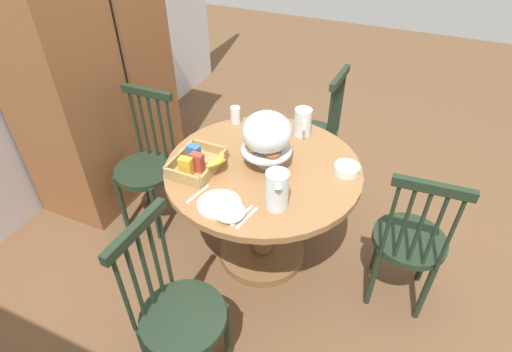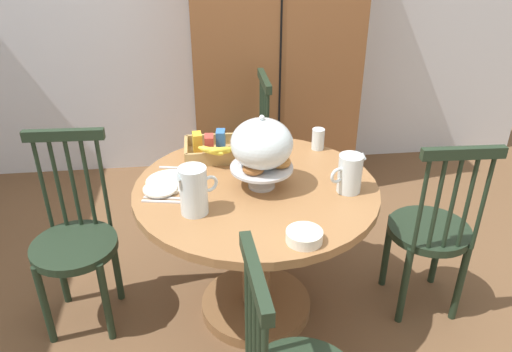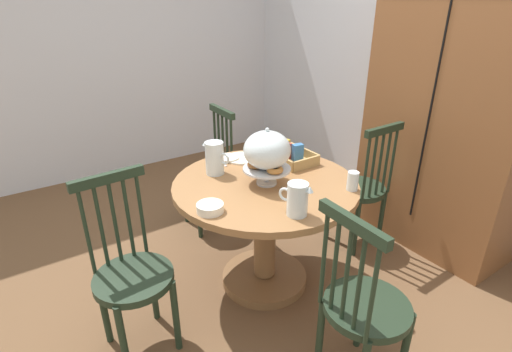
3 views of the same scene
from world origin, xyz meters
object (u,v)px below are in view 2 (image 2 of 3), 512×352
object	(u,v)px
wooden_armoire	(274,50)
drinking_glass	(318,139)
milk_pitcher	(349,175)
cereal_bowl	(304,236)
orange_juice_pitcher	(194,192)
cereal_basket	(214,149)
china_plate_small	(160,189)
windsor_chair_by_cabinet	(243,158)
china_plate_large	(170,181)
windsor_chair_facing_door	(75,243)
dining_table	(256,228)
windsor_chair_near_window	(431,233)
pastry_stand_with_dome	(262,146)

from	to	relation	value
wooden_armoire	drinking_glass	xyz separation A→B (m)	(0.08, -1.05, -0.19)
milk_pitcher	cereal_bowl	world-z (taller)	milk_pitcher
orange_juice_pitcher	cereal_basket	bearing A→B (deg)	78.43
cereal_bowl	china_plate_small	bearing A→B (deg)	142.17
wooden_armoire	drinking_glass	bearing A→B (deg)	-85.76
windsor_chair_by_cabinet	cereal_basket	distance (m)	0.66
windsor_chair_by_cabinet	wooden_armoire	bearing A→B (deg)	63.60
windsor_chair_by_cabinet	milk_pitcher	xyz separation A→B (m)	(0.39, -0.94, 0.37)
cereal_bowl	wooden_armoire	bearing A→B (deg)	85.23
wooden_armoire	china_plate_large	distance (m)	1.50
windsor_chair_facing_door	drinking_glass	xyz separation A→B (m)	(1.21, 0.29, 0.34)
wooden_armoire	dining_table	distance (m)	1.50
wooden_armoire	drinking_glass	world-z (taller)	wooden_armoire
dining_table	cereal_bowl	xyz separation A→B (m)	(0.13, -0.44, 0.26)
windsor_chair_near_window	drinking_glass	size ratio (longest dim) A/B	8.86
china_plate_large	cereal_bowl	world-z (taller)	cereal_bowl
windsor_chair_near_window	windsor_chair_facing_door	world-z (taller)	same
drinking_glass	windsor_chair_near_window	bearing A→B (deg)	-39.67
pastry_stand_with_dome	drinking_glass	world-z (taller)	pastry_stand_with_dome
windsor_chair_near_window	orange_juice_pitcher	distance (m)	1.20
wooden_armoire	dining_table	size ratio (longest dim) A/B	1.77
orange_juice_pitcher	china_plate_large	xyz separation A→B (m)	(-0.11, 0.26, -0.09)
cereal_basket	china_plate_large	xyz separation A→B (m)	(-0.21, -0.24, -0.04)
drinking_glass	cereal_bowl	bearing A→B (deg)	-106.34
orange_juice_pitcher	cereal_basket	xyz separation A→B (m)	(0.10, 0.50, -0.05)
windsor_chair_facing_door	pastry_stand_with_dome	xyz separation A→B (m)	(0.88, -0.06, 0.49)
windsor_chair_by_cabinet	drinking_glass	size ratio (longest dim) A/B	8.86
orange_juice_pitcher	china_plate_small	xyz separation A→B (m)	(-0.15, 0.18, -0.08)
china_plate_small	dining_table	bearing A→B (deg)	0.95
wooden_armoire	cereal_basket	size ratio (longest dim) A/B	6.20
milk_pitcher	drinking_glass	xyz separation A→B (m)	(-0.04, 0.44, -0.02)
drinking_glass	dining_table	bearing A→B (deg)	-136.14
pastry_stand_with_dome	orange_juice_pitcher	xyz separation A→B (m)	(-0.30, -0.18, -0.11)
china_plate_large	china_plate_small	world-z (taller)	china_plate_small
dining_table	drinking_glass	xyz separation A→B (m)	(0.36, 0.35, 0.29)
pastry_stand_with_dome	milk_pitcher	world-z (taller)	pastry_stand_with_dome
pastry_stand_with_dome	china_plate_small	world-z (taller)	pastry_stand_with_dome
dining_table	windsor_chair_facing_door	distance (m)	0.86
dining_table	orange_juice_pitcher	bearing A→B (deg)	-145.76
windsor_chair_by_cabinet	china_plate_small	world-z (taller)	windsor_chair_by_cabinet
pastry_stand_with_dome	orange_juice_pitcher	world-z (taller)	pastry_stand_with_dome
wooden_armoire	windsor_chair_facing_door	size ratio (longest dim) A/B	2.01
china_plate_small	pastry_stand_with_dome	bearing A→B (deg)	-0.13
orange_juice_pitcher	milk_pitcher	xyz separation A→B (m)	(0.68, 0.10, -0.01)
windsor_chair_near_window	windsor_chair_by_cabinet	world-z (taller)	same
windsor_chair_near_window	china_plate_small	bearing A→B (deg)	177.74
cereal_basket	windsor_chair_by_cabinet	bearing A→B (deg)	70.87
orange_juice_pitcher	cereal_bowl	distance (m)	0.48
windsor_chair_near_window	pastry_stand_with_dome	size ratio (longest dim) A/B	2.83
pastry_stand_with_dome	orange_juice_pitcher	size ratio (longest dim) A/B	1.67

